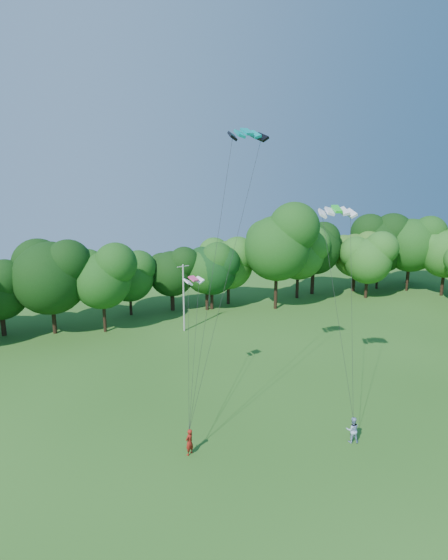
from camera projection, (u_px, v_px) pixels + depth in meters
name	position (u px, v px, depth m)	size (l,w,h in m)	color
ground	(317.00, 506.00, 24.26)	(160.00, 160.00, 0.00)	#265617
utility_pole	(184.00, 297.00, 51.18)	(1.57, 0.51, 8.05)	#AAA8A1
kite_flyer_left	(189.00, 442.00, 28.57)	(0.66, 0.44, 1.82)	maroon
kite_flyer_right	(352.00, 430.00, 29.93)	(0.90, 0.70, 1.85)	#9FB5DD
kite_teal	(247.00, 132.00, 29.95)	(2.73, 1.24, 0.61)	#048D8A
kite_green	(337.00, 209.00, 31.99)	(2.89, 1.93, 0.55)	#1FD12B
kite_pink	(194.00, 279.00, 34.73)	(1.79, 1.26, 0.35)	#E6407E
tree_back_center	(212.00, 262.00, 59.23)	(7.39, 7.39, 10.75)	black
tree_back_east	(356.00, 249.00, 68.90)	(7.55, 7.55, 10.98)	#351E15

